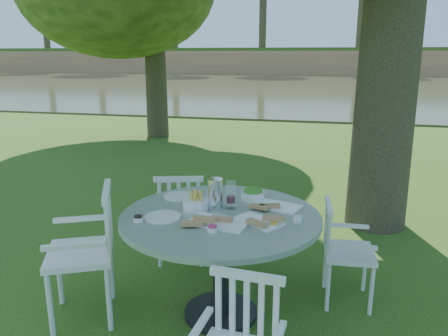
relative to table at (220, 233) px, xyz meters
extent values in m
plane|color=#1E3F0D|center=(-0.26, 1.02, -0.68)|extent=(140.00, 140.00, 0.00)
cylinder|color=black|center=(0.00, 0.00, -0.66)|extent=(0.56, 0.56, 0.04)
cylinder|color=black|center=(0.00, 0.00, -0.26)|extent=(0.12, 0.12, 0.75)
cylinder|color=gray|center=(0.00, 0.00, 0.13)|extent=(1.46, 1.46, 0.04)
cylinder|color=white|center=(1.12, 0.27, -0.47)|extent=(0.03, 0.03, 0.41)
cylinder|color=white|center=(1.10, 0.63, -0.47)|extent=(0.03, 0.03, 0.41)
cylinder|color=white|center=(0.80, 0.25, -0.47)|extent=(0.03, 0.03, 0.41)
cylinder|color=white|center=(0.78, 0.61, -0.47)|extent=(0.03, 0.03, 0.41)
cube|color=white|center=(0.95, 0.44, -0.25)|extent=(0.41, 0.44, 0.04)
cube|color=white|center=(0.77, 0.43, -0.06)|extent=(0.06, 0.42, 0.42)
cylinder|color=white|center=(-0.46, 1.08, -0.46)|extent=(0.04, 0.04, 0.44)
cylinder|color=white|center=(-0.84, 0.97, -0.46)|extent=(0.04, 0.04, 0.44)
cylinder|color=white|center=(-0.37, 0.74, -0.46)|extent=(0.04, 0.04, 0.44)
cylinder|color=white|center=(-0.74, 0.63, -0.46)|extent=(0.04, 0.04, 0.44)
cube|color=white|center=(-0.60, 0.85, -0.22)|extent=(0.54, 0.52, 0.04)
cube|color=white|center=(-0.55, 0.67, -0.01)|extent=(0.44, 0.16, 0.45)
cylinder|color=white|center=(-1.29, -0.14, -0.43)|extent=(0.04, 0.04, 0.50)
cylinder|color=white|center=(-1.10, -0.54, -0.43)|extent=(0.04, 0.04, 0.50)
cylinder|color=white|center=(-0.93, 0.03, -0.43)|extent=(0.04, 0.04, 0.50)
cylinder|color=white|center=(-0.74, -0.37, -0.43)|extent=(0.04, 0.04, 0.50)
cube|color=white|center=(-1.01, -0.25, -0.15)|extent=(0.64, 0.66, 0.04)
cube|color=white|center=(-0.81, -0.16, 0.08)|extent=(0.26, 0.48, 0.51)
cube|color=white|center=(0.35, -0.81, -0.06)|extent=(0.42, 0.07, 0.42)
cube|color=white|center=(0.03, -0.17, 0.16)|extent=(0.43, 0.30, 0.02)
cube|color=white|center=(0.29, -0.09, 0.16)|extent=(0.39, 0.35, 0.01)
cube|color=white|center=(0.37, 0.25, 0.16)|extent=(0.42, 0.31, 0.02)
cylinder|color=white|center=(-0.38, -0.16, 0.16)|extent=(0.26, 0.26, 0.01)
cylinder|color=white|center=(-0.43, 0.31, 0.16)|extent=(0.24, 0.24, 0.01)
cylinder|color=white|center=(-0.20, 0.05, 0.19)|extent=(0.19, 0.19, 0.08)
cylinder|color=white|center=(0.17, 0.40, 0.18)|extent=(0.19, 0.19, 0.06)
cylinder|color=silver|center=(-0.07, 0.11, 0.27)|extent=(0.12, 0.12, 0.24)
cylinder|color=white|center=(0.05, 0.14, 0.26)|extent=(0.08, 0.08, 0.21)
cylinder|color=white|center=(-0.12, 0.07, 0.21)|extent=(0.07, 0.07, 0.12)
cylinder|color=white|center=(-0.15, 0.01, 0.20)|extent=(0.06, 0.06, 0.10)
cylinder|color=white|center=(0.02, -0.32, 0.17)|extent=(0.07, 0.07, 0.03)
cylinder|color=white|center=(0.41, -0.17, 0.16)|extent=(0.06, 0.06, 0.03)
cylinder|color=white|center=(0.56, -0.01, 0.16)|extent=(0.06, 0.06, 0.03)
cylinder|color=white|center=(-0.53, -0.26, 0.16)|extent=(0.07, 0.07, 0.03)
cube|color=#393C23|center=(-0.26, 24.02, -0.68)|extent=(100.00, 28.00, 0.12)
cube|color=#9F714A|center=(-0.26, 39.52, 0.42)|extent=(100.00, 3.00, 2.20)
cube|color=#1E3F0D|center=(-0.26, 47.02, 1.67)|extent=(100.00, 18.00, 0.30)
camera|label=1|loc=(0.71, -2.90, 1.28)|focal=35.00mm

